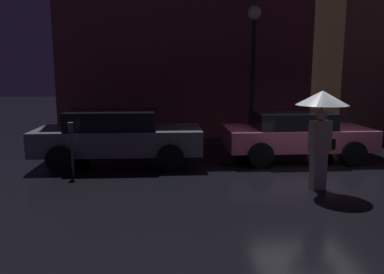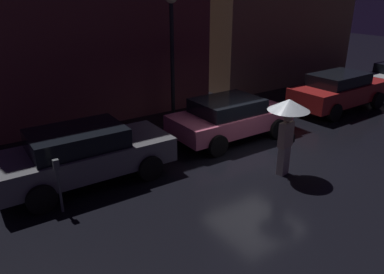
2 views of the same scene
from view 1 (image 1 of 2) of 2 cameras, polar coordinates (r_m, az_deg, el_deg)
name	(u,v)px [view 1 (image 1 of 2)]	position (r m, az deg, el deg)	size (l,w,h in m)	color
ground_plane	(311,173)	(9.60, 17.66, -5.18)	(60.00, 60.00, 0.00)	black
building_facade_left	(184,5)	(15.34, -1.25, 19.45)	(9.27, 3.00, 9.94)	brown
parked_car_grey	(118,136)	(10.08, -11.23, 0.21)	(4.32, 1.93, 1.43)	slate
parked_car_pink	(295,134)	(10.83, 15.41, 0.48)	(3.96, 2.02, 1.33)	#DB6684
pedestrian_with_umbrella	(322,112)	(7.99, 19.15, 3.65)	(1.04, 1.04, 2.05)	beige
parking_meter	(72,143)	(9.19, -17.87, -0.85)	(0.12, 0.10, 1.26)	#4C5154
street_lamp_near	(254,47)	(12.78, 9.36, 13.32)	(0.44, 0.44, 4.54)	black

